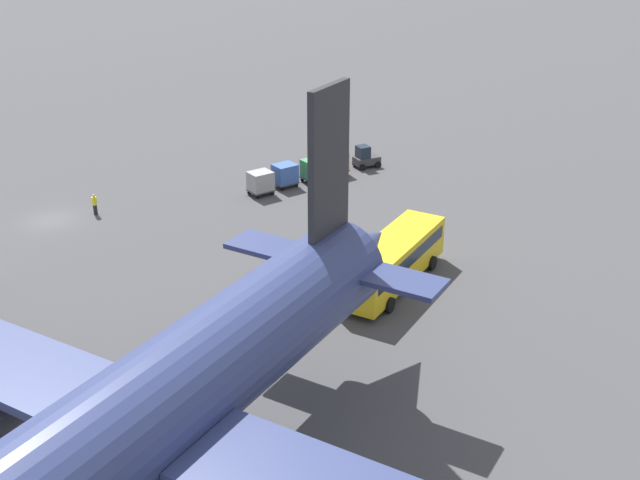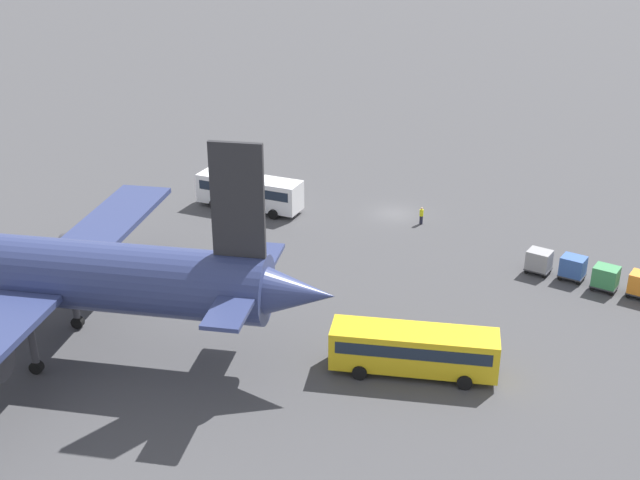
# 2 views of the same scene
# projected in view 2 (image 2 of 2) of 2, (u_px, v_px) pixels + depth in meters

# --- Properties ---
(ground_plane) EXTENTS (600.00, 600.00, 0.00)m
(ground_plane) POSITION_uv_depth(u_px,v_px,m) (395.00, 214.00, 79.98)
(ground_plane) COLOR #424244
(airplane) EXTENTS (41.07, 35.26, 15.99)m
(airplane) POSITION_uv_depth(u_px,v_px,m) (31.00, 272.00, 54.49)
(airplane) COLOR navy
(airplane) RESTS_ON ground
(shuttle_bus_near) EXTENTS (11.06, 4.26, 3.36)m
(shuttle_bus_near) POSITION_uv_depth(u_px,v_px,m) (250.00, 190.00, 80.31)
(shuttle_bus_near) COLOR white
(shuttle_bus_near) RESTS_ON ground
(shuttle_bus_far) EXTENTS (11.37, 6.79, 3.16)m
(shuttle_bus_far) POSITION_uv_depth(u_px,v_px,m) (414.00, 348.00, 53.33)
(shuttle_bus_far) COLOR gold
(shuttle_bus_far) RESTS_ON ground
(worker_person) EXTENTS (0.38, 0.38, 1.74)m
(worker_person) POSITION_uv_depth(u_px,v_px,m) (421.00, 216.00, 77.19)
(worker_person) COLOR #1E1E2D
(worker_person) RESTS_ON ground
(cargo_cart_green) EXTENTS (2.06, 1.76, 2.06)m
(cargo_cart_green) POSITION_uv_depth(u_px,v_px,m) (606.00, 277.00, 64.48)
(cargo_cart_green) COLOR #38383D
(cargo_cart_green) RESTS_ON ground
(cargo_cart_blue) EXTENTS (2.06, 1.76, 2.06)m
(cargo_cart_blue) POSITION_uv_depth(u_px,v_px,m) (573.00, 267.00, 66.19)
(cargo_cart_blue) COLOR #38383D
(cargo_cart_blue) RESTS_ON ground
(cargo_cart_grey) EXTENTS (2.06, 1.76, 2.06)m
(cargo_cart_grey) POSITION_uv_depth(u_px,v_px,m) (539.00, 260.00, 67.29)
(cargo_cart_grey) COLOR #38383D
(cargo_cart_grey) RESTS_ON ground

